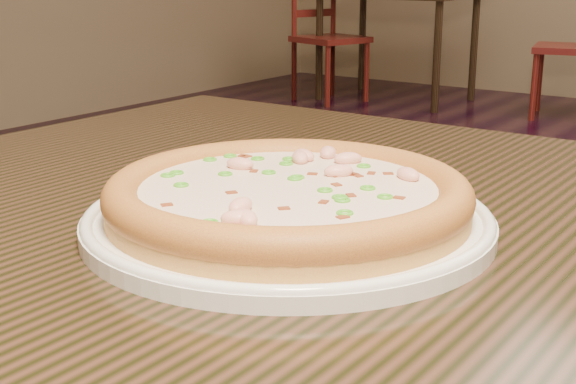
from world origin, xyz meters
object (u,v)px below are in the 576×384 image
Objects in this scene: pizza at (288,196)px; hero_table at (453,364)px; bg_table_left at (398,6)px; plate at (288,219)px; chair_a at (325,37)px.

hero_table is at bearing 22.52° from pizza.
hero_table is 5.16m from bg_table_left.
hero_table is 3.84× the size of plate.
pizza is at bearing 99.96° from plate.
hero_table is 4.31× the size of pizza.
chair_a is at bearing 122.30° from plate.
bg_table_left is (-2.32, 4.60, -0.12)m from pizza.
bg_table_left is at bearing 116.74° from pizza.
pizza is 0.29× the size of chair_a.
chair_a reaches higher than pizza.
plate is (-0.12, -0.05, 0.11)m from hero_table.
chair_a reaches higher than plate.
hero_table is 5.13m from chair_a.
pizza is 0.28× the size of bg_table_left.
chair_a is (-2.72, 4.31, -0.34)m from pizza.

